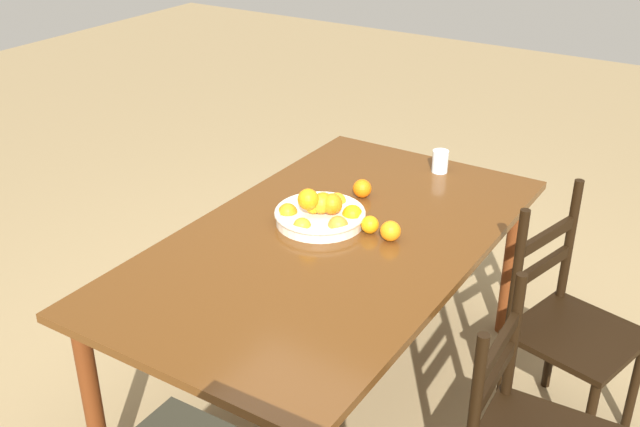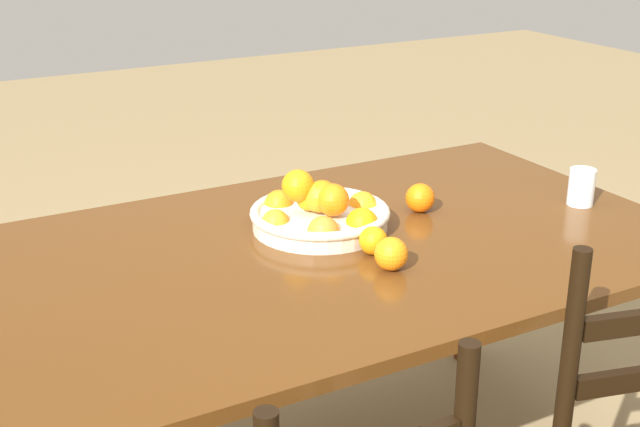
# 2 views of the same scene
# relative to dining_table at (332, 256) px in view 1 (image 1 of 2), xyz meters

# --- Properties ---
(ground_plane) EXTENTS (12.00, 12.00, 0.00)m
(ground_plane) POSITION_rel_dining_table_xyz_m (0.00, 0.00, -0.68)
(ground_plane) COLOR #8D754E
(dining_table) EXTENTS (1.85, 1.04, 0.76)m
(dining_table) POSITION_rel_dining_table_xyz_m (0.00, 0.00, 0.00)
(dining_table) COLOR #512D10
(dining_table) RESTS_ON ground
(chair_by_cabinet) EXTENTS (0.50, 0.50, 0.96)m
(chair_by_cabinet) POSITION_rel_dining_table_xyz_m (-0.35, 0.82, -0.23)
(chair_by_cabinet) COLOR black
(chair_by_cabinet) RESTS_ON ground
(fruit_bowl) EXTENTS (0.35, 0.35, 0.16)m
(fruit_bowl) POSITION_rel_dining_table_xyz_m (-0.08, -0.10, 0.12)
(fruit_bowl) COLOR beige
(fruit_bowl) RESTS_ON dining_table
(orange_loose_0) EXTENTS (0.08, 0.08, 0.08)m
(orange_loose_0) POSITION_rel_dining_table_xyz_m (-0.37, -0.08, 0.12)
(orange_loose_0) COLOR orange
(orange_loose_0) RESTS_ON dining_table
(orange_loose_1) EXTENTS (0.08, 0.08, 0.08)m
(orange_loose_1) POSITION_rel_dining_table_xyz_m (-0.10, 0.19, 0.12)
(orange_loose_1) COLOR orange
(orange_loose_1) RESTS_ON dining_table
(orange_loose_2) EXTENTS (0.07, 0.07, 0.07)m
(orange_loose_2) POSITION_rel_dining_table_xyz_m (-0.11, 0.10, 0.11)
(orange_loose_2) COLOR orange
(orange_loose_2) RESTS_ON dining_table
(drinking_glass) EXTENTS (0.07, 0.07, 0.10)m
(drinking_glass) POSITION_rel_dining_table_xyz_m (-0.78, 0.08, 0.13)
(drinking_glass) COLOR silver
(drinking_glass) RESTS_ON dining_table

